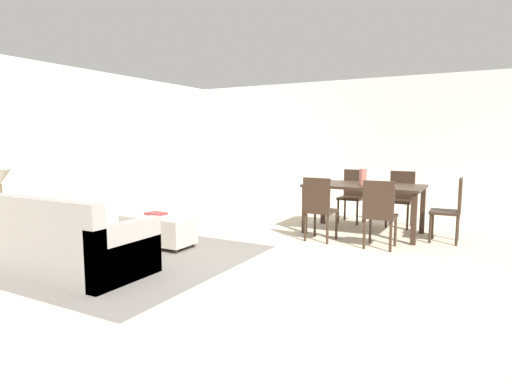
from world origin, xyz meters
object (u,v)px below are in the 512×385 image
object	(u,v)px
dining_chair_near_left	(319,205)
dining_chair_far_left	(353,193)
ottoman_table	(158,229)
couch	(63,245)
dining_chair_near_right	(380,210)
dining_chair_head_east	(452,206)
vase_centerpiece	(363,177)
side_table	(3,220)
book_on_ottoman	(156,214)
table_lamp	(0,178)
dining_chair_far_right	(401,195)
dining_table	(364,190)

from	to	relation	value
dining_chair_near_left	dining_chair_far_left	distance (m)	1.68
ottoman_table	couch	bearing A→B (deg)	-98.25
dining_chair_near_left	dining_chair_near_right	xyz separation A→B (m)	(0.85, -0.02, 0.00)
dining_chair_head_east	vase_centerpiece	world-z (taller)	vase_centerpiece
side_table	book_on_ottoman	bearing A→B (deg)	43.55
table_lamp	dining_chair_far_right	distance (m)	5.91
table_lamp	dining_chair_far_left	size ratio (longest dim) A/B	0.57
table_lamp	dining_chair_head_east	distance (m)	6.00
ottoman_table	book_on_ottoman	world-z (taller)	book_on_ottoman
dining_chair_near_right	dining_chair_far_right	world-z (taller)	same
side_table	dining_chair_head_east	xyz separation A→B (m)	(4.93, 3.38, 0.08)
table_lamp	book_on_ottoman	xyz separation A→B (m)	(1.36, 1.30, -0.53)
dining_chair_head_east	dining_chair_far_left	bearing A→B (deg)	152.82
dining_chair_near_left	vase_centerpiece	bearing A→B (deg)	64.50
dining_chair_near_right	dining_chair_head_east	xyz separation A→B (m)	(0.81, 0.85, 0.00)
couch	ottoman_table	distance (m)	1.35
couch	table_lamp	distance (m)	1.45
dining_chair_near_right	dining_chair_far_right	distance (m)	1.73
vase_centerpiece	dining_chair_far_right	bearing A→B (deg)	64.44
vase_centerpiece	dining_chair_near_right	bearing A→B (deg)	-61.73
ottoman_table	side_table	size ratio (longest dim) A/B	1.78
dining_chair_near_right	dining_chair_head_east	world-z (taller)	same
dining_chair_far_right	dining_table	bearing A→B (deg)	-115.25
side_table	dining_chair_far_right	distance (m)	5.90
ottoman_table	dining_chair_head_east	size ratio (longest dim) A/B	1.08
dining_chair_far_left	vase_centerpiece	bearing A→B (deg)	-65.57
table_lamp	dining_chair_near_right	world-z (taller)	table_lamp
couch	dining_chair_head_east	world-z (taller)	dining_chair_head_east
table_lamp	side_table	bearing A→B (deg)	180.00
dining_table	ottoman_table	bearing A→B (deg)	-135.50
couch	dining_chair_far_left	distance (m)	4.79
couch	dining_chair_near_right	distance (m)	3.89
dining_chair_far_left	vase_centerpiece	world-z (taller)	vase_centerpiece
vase_centerpiece	dining_chair_near_left	bearing A→B (deg)	-115.50
dining_chair_near_right	dining_chair_far_right	bearing A→B (deg)	91.25
couch	dining_table	world-z (taller)	couch
dining_chair_near_right	dining_table	bearing A→B (deg)	116.42
book_on_ottoman	side_table	bearing A→B (deg)	-136.45
dining_chair_near_right	book_on_ottoman	bearing A→B (deg)	-156.05
table_lamp	vase_centerpiece	size ratio (longest dim) A/B	2.16
dining_chair_far_left	dining_table	bearing A→B (deg)	-63.67
dining_chair_far_right	book_on_ottoman	xyz separation A→B (m)	(-2.72, -2.95, -0.09)
table_lamp	vase_centerpiece	xyz separation A→B (m)	(3.67, 3.37, -0.09)
dining_chair_near_right	dining_chair_far_left	size ratio (longest dim) A/B	1.00
ottoman_table	dining_chair_near_left	size ratio (longest dim) A/B	1.08
couch	dining_chair_near_right	xyz separation A→B (m)	(2.85, 2.64, 0.23)
dining_table	dining_chair_head_east	size ratio (longest dim) A/B	1.89
side_table	dining_chair_far_right	size ratio (longest dim) A/B	0.60
dining_chair_head_east	couch	bearing A→B (deg)	-136.38
dining_chair_near_left	vase_centerpiece	distance (m)	0.99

